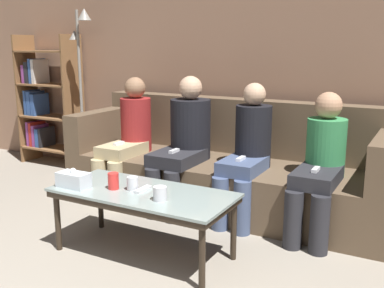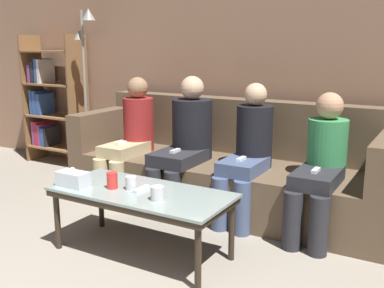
{
  "view_description": "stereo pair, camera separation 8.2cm",
  "coord_description": "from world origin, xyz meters",
  "px_view_note": "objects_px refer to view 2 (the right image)",
  "views": [
    {
      "loc": [
        1.56,
        -0.55,
        1.38
      ],
      "look_at": [
        0.0,
        2.3,
        0.66
      ],
      "focal_mm": 42.0,
      "sensor_mm": 36.0,
      "label": 1
    },
    {
      "loc": [
        1.64,
        -0.51,
        1.38
      ],
      "look_at": [
        0.0,
        2.3,
        0.66
      ],
      "focal_mm": 42.0,
      "sensor_mm": 36.0,
      "label": 2
    }
  ],
  "objects_px": {
    "coffee_table": "(141,197)",
    "seated_person_mid_right": "(248,150)",
    "cup_far_center": "(131,183)",
    "standing_lamp": "(86,75)",
    "cup_near_right": "(158,193)",
    "couch": "(228,169)",
    "cup_near_left": "(112,180)",
    "seated_person_left_end": "(131,136)",
    "tissue_box": "(73,179)",
    "seated_person_right_end": "(321,163)",
    "bookshelf": "(50,102)",
    "game_remote": "(141,189)",
    "seated_person_mid_left": "(186,139)"
  },
  "relations": [
    {
      "from": "standing_lamp",
      "to": "coffee_table",
      "type": "bearing_deg",
      "value": -38.16
    },
    {
      "from": "seated_person_left_end",
      "to": "seated_person_mid_left",
      "type": "relative_size",
      "value": 0.97
    },
    {
      "from": "seated_person_left_end",
      "to": "seated_person_right_end",
      "type": "xyz_separation_m",
      "value": [
        1.74,
        -0.01,
        -0.02
      ]
    },
    {
      "from": "bookshelf",
      "to": "seated_person_left_end",
      "type": "distance_m",
      "value": 1.7
    },
    {
      "from": "standing_lamp",
      "to": "seated_person_left_end",
      "type": "relative_size",
      "value": 1.59
    },
    {
      "from": "bookshelf",
      "to": "seated_person_left_end",
      "type": "relative_size",
      "value": 1.37
    },
    {
      "from": "standing_lamp",
      "to": "seated_person_mid_left",
      "type": "distance_m",
      "value": 1.58
    },
    {
      "from": "bookshelf",
      "to": "seated_person_mid_right",
      "type": "bearing_deg",
      "value": -10.72
    },
    {
      "from": "cup_near_right",
      "to": "seated_person_mid_left",
      "type": "height_order",
      "value": "seated_person_mid_left"
    },
    {
      "from": "tissue_box",
      "to": "bookshelf",
      "type": "xyz_separation_m",
      "value": [
        -1.96,
        1.62,
        0.22
      ]
    },
    {
      "from": "coffee_table",
      "to": "cup_far_center",
      "type": "height_order",
      "value": "cup_far_center"
    },
    {
      "from": "cup_near_right",
      "to": "couch",
      "type": "bearing_deg",
      "value": 96.02
    },
    {
      "from": "seated_person_right_end",
      "to": "cup_near_left",
      "type": "bearing_deg",
      "value": -139.17
    },
    {
      "from": "game_remote",
      "to": "standing_lamp",
      "type": "bearing_deg",
      "value": 141.84
    },
    {
      "from": "cup_far_center",
      "to": "standing_lamp",
      "type": "bearing_deg",
      "value": 140.35
    },
    {
      "from": "cup_near_right",
      "to": "seated_person_mid_left",
      "type": "bearing_deg",
      "value": 111.97
    },
    {
      "from": "tissue_box",
      "to": "seated_person_left_end",
      "type": "xyz_separation_m",
      "value": [
        -0.35,
        1.08,
        0.07
      ]
    },
    {
      "from": "standing_lamp",
      "to": "seated_person_mid_right",
      "type": "height_order",
      "value": "standing_lamp"
    },
    {
      "from": "bookshelf",
      "to": "standing_lamp",
      "type": "height_order",
      "value": "standing_lamp"
    },
    {
      "from": "seated_person_mid_right",
      "to": "game_remote",
      "type": "bearing_deg",
      "value": -110.74
    },
    {
      "from": "tissue_box",
      "to": "seated_person_mid_left",
      "type": "distance_m",
      "value": 1.13
    },
    {
      "from": "coffee_table",
      "to": "seated_person_right_end",
      "type": "height_order",
      "value": "seated_person_right_end"
    },
    {
      "from": "bookshelf",
      "to": "cup_near_left",
      "type": "bearing_deg",
      "value": -34.46
    },
    {
      "from": "tissue_box",
      "to": "seated_person_left_end",
      "type": "bearing_deg",
      "value": 107.86
    },
    {
      "from": "cup_far_center",
      "to": "standing_lamp",
      "type": "height_order",
      "value": "standing_lamp"
    },
    {
      "from": "tissue_box",
      "to": "bookshelf",
      "type": "relative_size",
      "value": 0.15
    },
    {
      "from": "bookshelf",
      "to": "seated_person_left_end",
      "type": "xyz_separation_m",
      "value": [
        1.61,
        -0.53,
        -0.15
      ]
    },
    {
      "from": "couch",
      "to": "game_remote",
      "type": "height_order",
      "value": "couch"
    },
    {
      "from": "bookshelf",
      "to": "cup_far_center",
      "type": "bearing_deg",
      "value": -32.26
    },
    {
      "from": "cup_near_left",
      "to": "seated_person_left_end",
      "type": "bearing_deg",
      "value": 121.72
    },
    {
      "from": "cup_far_center",
      "to": "bookshelf",
      "type": "xyz_separation_m",
      "value": [
        -2.34,
        1.48,
        0.23
      ]
    },
    {
      "from": "couch",
      "to": "seated_person_mid_left",
      "type": "height_order",
      "value": "seated_person_mid_left"
    },
    {
      "from": "couch",
      "to": "seated_person_right_end",
      "type": "relative_size",
      "value": 2.65
    },
    {
      "from": "coffee_table",
      "to": "standing_lamp",
      "type": "bearing_deg",
      "value": 141.84
    },
    {
      "from": "couch",
      "to": "cup_near_left",
      "type": "relative_size",
      "value": 25.36
    },
    {
      "from": "seated_person_mid_left",
      "to": "seated_person_mid_right",
      "type": "xyz_separation_m",
      "value": [
        0.58,
        -0.01,
        -0.03
      ]
    },
    {
      "from": "standing_lamp",
      "to": "seated_person_right_end",
      "type": "height_order",
      "value": "standing_lamp"
    },
    {
      "from": "bookshelf",
      "to": "seated_person_mid_left",
      "type": "relative_size",
      "value": 1.33
    },
    {
      "from": "coffee_table",
      "to": "bookshelf",
      "type": "height_order",
      "value": "bookshelf"
    },
    {
      "from": "tissue_box",
      "to": "seated_person_right_end",
      "type": "relative_size",
      "value": 0.21
    },
    {
      "from": "seated_person_left_end",
      "to": "seated_person_mid_left",
      "type": "xyz_separation_m",
      "value": [
        0.58,
        0.02,
        0.03
      ]
    },
    {
      "from": "bookshelf",
      "to": "seated_person_mid_left",
      "type": "distance_m",
      "value": 2.25
    },
    {
      "from": "cup_near_left",
      "to": "cup_near_right",
      "type": "relative_size",
      "value": 1.24
    },
    {
      "from": "bookshelf",
      "to": "seated_person_mid_right",
      "type": "xyz_separation_m",
      "value": [
        2.77,
        -0.52,
        -0.15
      ]
    },
    {
      "from": "coffee_table",
      "to": "standing_lamp",
      "type": "height_order",
      "value": "standing_lamp"
    },
    {
      "from": "seated_person_left_end",
      "to": "cup_near_left",
      "type": "bearing_deg",
      "value": -58.28
    },
    {
      "from": "game_remote",
      "to": "seated_person_mid_right",
      "type": "distance_m",
      "value": 1.01
    },
    {
      "from": "couch",
      "to": "tissue_box",
      "type": "relative_size",
      "value": 12.64
    },
    {
      "from": "coffee_table",
      "to": "seated_person_mid_right",
      "type": "distance_m",
      "value": 1.02
    },
    {
      "from": "cup_near_left",
      "to": "seated_person_mid_right",
      "type": "distance_m",
      "value": 1.14
    }
  ]
}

